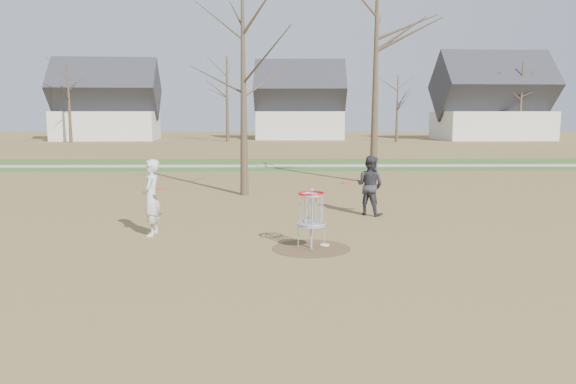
# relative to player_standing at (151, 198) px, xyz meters

# --- Properties ---
(ground) EXTENTS (160.00, 160.00, 0.00)m
(ground) POSITION_rel_player_standing_xyz_m (3.94, -1.46, -0.97)
(ground) COLOR brown
(ground) RESTS_ON ground
(green_band) EXTENTS (160.00, 8.00, 0.01)m
(green_band) POSITION_rel_player_standing_xyz_m (3.94, 19.54, -0.96)
(green_band) COLOR #2D5119
(green_band) RESTS_ON ground
(footpath) EXTENTS (160.00, 1.50, 0.01)m
(footpath) POSITION_rel_player_standing_xyz_m (3.94, 18.54, -0.95)
(footpath) COLOR #9E9E99
(footpath) RESTS_ON green_band
(dirt_circle) EXTENTS (1.80, 1.80, 0.01)m
(dirt_circle) POSITION_rel_player_standing_xyz_m (3.94, -1.46, -0.96)
(dirt_circle) COLOR #47331E
(dirt_circle) RESTS_ON ground
(player_standing) EXTENTS (0.47, 0.71, 1.94)m
(player_standing) POSITION_rel_player_standing_xyz_m (0.00, 0.00, 0.00)
(player_standing) COLOR silver
(player_standing) RESTS_ON ground
(player_throwing) EXTENTS (1.11, 1.07, 1.81)m
(player_throwing) POSITION_rel_player_standing_xyz_m (5.98, 2.78, -0.06)
(player_throwing) COLOR #2F2E33
(player_throwing) RESTS_ON ground
(disc_grounded) EXTENTS (0.22, 0.22, 0.02)m
(disc_grounded) POSITION_rel_player_standing_xyz_m (4.28, -1.19, -0.95)
(disc_grounded) COLOR white
(disc_grounded) RESTS_ON dirt_circle
(discs_in_play) EXTENTS (4.93, 1.58, 0.09)m
(discs_in_play) POSITION_rel_player_standing_xyz_m (2.77, 0.41, 0.25)
(discs_in_play) COLOR #FE240D
(discs_in_play) RESTS_ON ground
(disc_golf_basket) EXTENTS (0.64, 0.64, 1.35)m
(disc_golf_basket) POSITION_rel_player_standing_xyz_m (3.94, -1.46, -0.05)
(disc_golf_basket) COLOR #9EA3AD
(disc_golf_basket) RESTS_ON ground
(bare_trees) EXTENTS (52.62, 44.98, 9.00)m
(bare_trees) POSITION_rel_player_standing_xyz_m (5.72, 34.33, 4.38)
(bare_trees) COLOR #382B1E
(bare_trees) RESTS_ON ground
(houses_row) EXTENTS (56.51, 10.01, 7.26)m
(houses_row) POSITION_rel_player_standing_xyz_m (8.26, 51.10, 2.56)
(houses_row) COLOR silver
(houses_row) RESTS_ON ground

